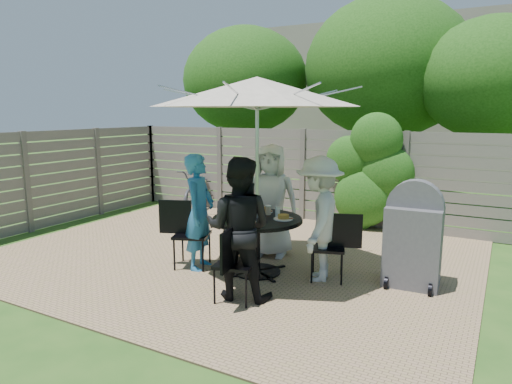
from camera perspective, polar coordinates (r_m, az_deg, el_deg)
The scene contains 22 objects.
backyard_envelope at distance 16.14m, azimuth 16.70°, elevation 11.15°, with size 60.00×60.00×5.00m.
patio_table at distance 6.19m, azimuth 0.13°, elevation -5.38°, with size 1.45×1.45×0.79m.
umbrella at distance 5.97m, azimuth 0.14°, elevation 12.39°, with size 3.28×3.28×2.63m.
chair_back at distance 7.16m, azimuth 2.15°, elevation -5.45°, with size 0.50×0.70×0.93m.
person_back at distance 6.90m, azimuth 1.92°, elevation -1.10°, with size 0.84×0.55×1.72m, color silver.
chair_left at distance 6.57m, azimuth -8.10°, elevation -6.90°, with size 0.75×0.61×0.97m.
person_left at distance 6.38m, azimuth -7.09°, elevation -2.52°, with size 0.59×0.39×1.63m, color teal.
chair_front at distance 5.39m, azimuth -2.58°, elevation -10.81°, with size 0.52×0.70×0.92m.
person_front at distance 5.34m, azimuth -2.17°, elevation -4.61°, with size 0.82×0.64×1.69m, color black.
chair_right at distance 6.11m, azimuth 9.02°, elevation -8.45°, with size 0.69×0.55×0.91m.
person_right at distance 5.97m, azimuth 7.87°, elevation -3.37°, with size 1.06×0.61×1.64m, color silver.
plate_back at distance 6.46m, azimuth 0.96°, elevation -2.31°, with size 0.26×0.26×0.06m.
plate_left at distance 6.22m, azimuth -3.07°, elevation -2.81°, with size 0.26×0.26×0.06m.
plate_front at distance 5.79m, azimuth -0.79°, elevation -3.79°, with size 0.26×0.26×0.06m.
plate_right at distance 6.04m, azimuth 3.44°, elevation -3.21°, with size 0.26×0.26×0.06m.
glass_back at distance 6.39m, azimuth -0.17°, elevation -2.04°, with size 0.07×0.07×0.14m, color silver.
glass_left at distance 6.09m, azimuth -2.48°, elevation -2.66°, with size 0.07×0.07×0.14m, color silver.
glass_right at distance 6.15m, azimuth 2.73°, elevation -2.52°, with size 0.07×0.07×0.14m, color silver.
syrup_jug at distance 6.17m, azimuth -0.28°, elevation -2.37°, with size 0.09×0.09×0.16m, color #59280C.
coffee_cup at distance 6.30m, azimuth 1.53°, elevation -2.31°, with size 0.08×0.08×0.12m, color #C6B293.
bicycle at distance 10.12m, azimuth -7.04°, elevation 0.25°, with size 0.64×1.84×0.96m, color #333338.
bbq_grill at distance 6.07m, azimuth 19.06°, elevation -5.52°, with size 0.70×0.55×1.37m.
Camera 1 is at (3.59, -5.46, 2.21)m, focal length 32.00 mm.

